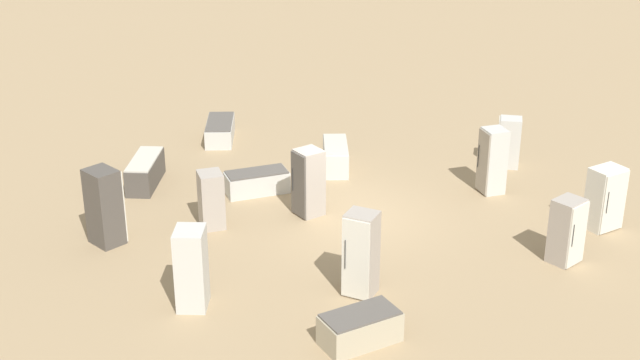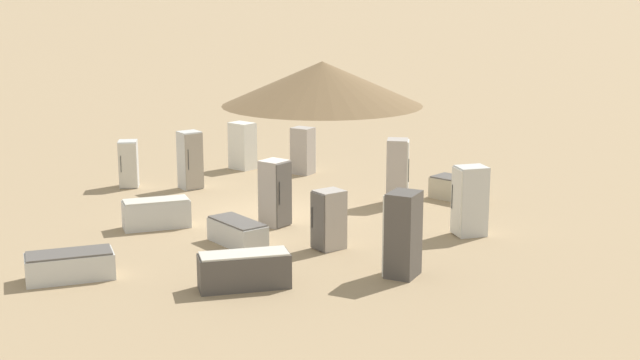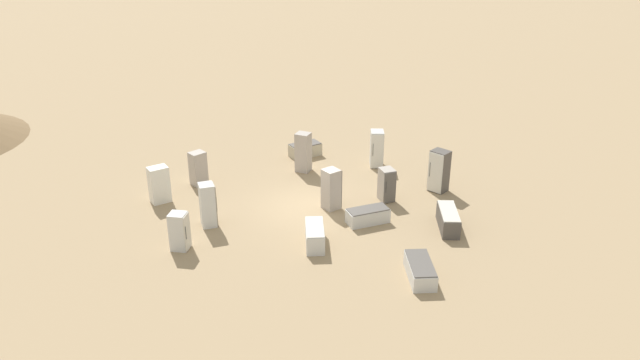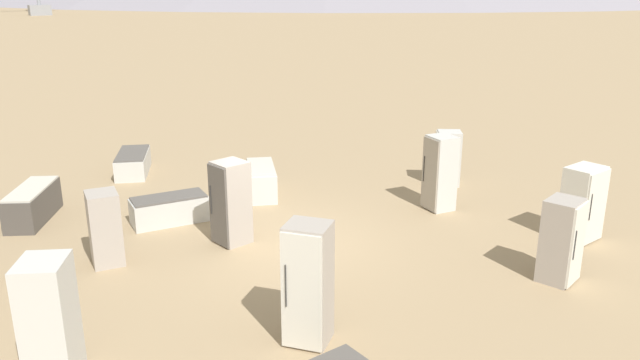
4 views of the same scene
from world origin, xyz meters
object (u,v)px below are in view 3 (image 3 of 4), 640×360
(discarded_fridge_3, at_px, (368,216))
(discarded_fridge_2, at_px, (377,149))
(discarded_fridge_11, at_px, (448,219))
(discarded_fridge_6, at_px, (420,270))
(discarded_fridge_9, at_px, (159,184))
(discarded_fridge_5, at_px, (208,205))
(discarded_fridge_8, at_px, (303,152))
(discarded_fridge_13, at_px, (315,236))
(discarded_fridge_0, at_px, (305,150))
(discarded_fridge_12, at_px, (331,189))
(discarded_fridge_4, at_px, (387,185))
(discarded_fridge_1, at_px, (198,168))
(discarded_fridge_7, at_px, (179,231))
(discarded_fridge_10, at_px, (439,171))

(discarded_fridge_3, bearing_deg, discarded_fridge_2, 150.43)
(discarded_fridge_11, bearing_deg, discarded_fridge_3, -6.53)
(discarded_fridge_3, distance_m, discarded_fridge_6, 4.21)
(discarded_fridge_9, bearing_deg, discarded_fridge_5, -74.38)
(discarded_fridge_8, bearing_deg, discarded_fridge_13, -61.16)
(discarded_fridge_0, bearing_deg, discarded_fridge_12, -19.08)
(discarded_fridge_4, bearing_deg, discarded_fridge_1, -30.52)
(discarded_fridge_6, distance_m, discarded_fridge_13, 4.20)
(discarded_fridge_9, bearing_deg, discarded_fridge_2, -10.88)
(discarded_fridge_9, bearing_deg, discarded_fridge_8, -4.36)
(discarded_fridge_4, xyz_separation_m, discarded_fridge_5, (-7.45, 0.85, 0.17))
(discarded_fridge_2, height_order, discarded_fridge_5, discarded_fridge_5)
(discarded_fridge_5, height_order, discarded_fridge_9, discarded_fridge_5)
(discarded_fridge_3, bearing_deg, discarded_fridge_8, -174.27)
(discarded_fridge_9, bearing_deg, discarded_fridge_0, 7.43)
(discarded_fridge_0, bearing_deg, discarded_fridge_11, 6.36)
(discarded_fridge_3, bearing_deg, discarded_fridge_4, 133.89)
(discarded_fridge_4, distance_m, discarded_fridge_12, 2.47)
(discarded_fridge_1, distance_m, discarded_fridge_11, 11.18)
(discarded_fridge_4, relative_size, discarded_fridge_5, 0.80)
(discarded_fridge_6, bearing_deg, discarded_fridge_7, 164.03)
(discarded_fridge_1, bearing_deg, discarded_fridge_7, -129.62)
(discarded_fridge_6, bearing_deg, discarded_fridge_13, 144.82)
(discarded_fridge_10, xyz_separation_m, discarded_fridge_12, (-4.98, 0.36, -0.07))
(discarded_fridge_4, bearing_deg, discarded_fridge_9, -18.60)
(discarded_fridge_4, distance_m, discarded_fridge_11, 3.31)
(discarded_fridge_0, bearing_deg, discarded_fridge_5, -57.38)
(discarded_fridge_2, height_order, discarded_fridge_9, discarded_fridge_2)
(discarded_fridge_7, distance_m, discarded_fridge_10, 11.41)
(discarded_fridge_5, xyz_separation_m, discarded_fridge_13, (3.19, -3.05, -0.51))
(discarded_fridge_9, xyz_separation_m, discarded_fridge_10, (11.32, -3.85, 0.14))
(discarded_fridge_1, height_order, discarded_fridge_13, discarded_fridge_1)
(discarded_fridge_5, relative_size, discarded_fridge_9, 1.12)
(discarded_fridge_9, bearing_deg, discarded_fridge_10, -27.90)
(discarded_fridge_1, xyz_separation_m, discarded_fridge_13, (2.61, -7.02, -0.39))
(discarded_fridge_0, bearing_deg, discarded_fridge_6, -10.36)
(discarded_fridge_13, bearing_deg, discarded_fridge_3, -143.38)
(discarded_fridge_8, distance_m, discarded_fridge_13, 6.92)
(discarded_fridge_11, bearing_deg, discarded_fridge_13, 15.65)
(discarded_fridge_0, xyz_separation_m, discarded_fridge_8, (-0.79, -1.69, 0.61))
(discarded_fridge_3, relative_size, discarded_fridge_13, 0.93)
(discarded_fridge_2, xyz_separation_m, discarded_fridge_8, (-3.41, 0.88, 0.06))
(discarded_fridge_9, bearing_deg, discarded_fridge_11, -44.44)
(discarded_fridge_2, bearing_deg, discarded_fridge_4, 92.37)
(discarded_fridge_10, height_order, discarded_fridge_12, discarded_fridge_10)
(discarded_fridge_5, distance_m, discarded_fridge_8, 6.46)
(discarded_fridge_3, height_order, discarded_fridge_12, discarded_fridge_12)
(discarded_fridge_2, bearing_deg, discarded_fridge_6, 94.59)
(discarded_fridge_4, relative_size, discarded_fridge_8, 0.76)
(discarded_fridge_2, xyz_separation_m, discarded_fridge_3, (-3.07, -4.92, -0.58))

